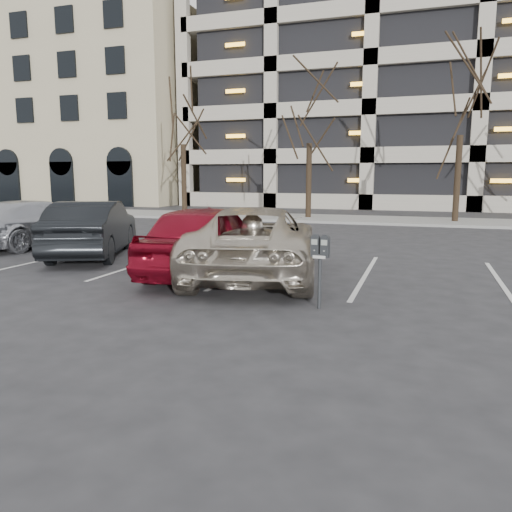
# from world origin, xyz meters

# --- Properties ---
(ground) EXTENTS (140.00, 140.00, 0.00)m
(ground) POSITION_xyz_m (0.00, 0.00, 0.00)
(ground) COLOR #28282B
(ground) RESTS_ON ground
(sidewalk) EXTENTS (80.00, 4.00, 0.12)m
(sidewalk) POSITION_xyz_m (0.00, 16.00, 0.06)
(sidewalk) COLOR gray
(sidewalk) RESTS_ON ground
(stall_lines) EXTENTS (16.90, 5.20, 0.00)m
(stall_lines) POSITION_xyz_m (-1.40, 2.30, 0.01)
(stall_lines) COLOR silver
(stall_lines) RESTS_ON ground
(office_building) EXTENTS (26.00, 16.20, 15.00)m
(office_building) POSITION_xyz_m (-28.00, 29.92, 7.49)
(office_building) COLOR tan
(office_building) RESTS_ON ground
(tree_a) EXTENTS (3.81, 3.81, 8.65)m
(tree_a) POSITION_xyz_m (-10.00, 16.00, 6.25)
(tree_a) COLOR black
(tree_a) RESTS_ON ground
(tree_b) EXTENTS (3.73, 3.73, 8.48)m
(tree_b) POSITION_xyz_m (-3.00, 16.00, 6.13)
(tree_b) COLOR black
(tree_b) RESTS_ON ground
(tree_c) EXTENTS (3.95, 3.95, 8.97)m
(tree_c) POSITION_xyz_m (4.00, 16.00, 6.49)
(tree_c) COLOR black
(tree_c) RESTS_ON ground
(parking_meter) EXTENTS (0.33, 0.16, 1.25)m
(parking_meter) POSITION_xyz_m (0.96, -0.86, 0.96)
(parking_meter) COLOR black
(parking_meter) RESTS_ON ground
(suv_silver) EXTENTS (3.77, 6.06, 1.57)m
(suv_silver) POSITION_xyz_m (-0.97, 1.46, 0.78)
(suv_silver) COLOR beige
(suv_silver) RESTS_ON ground
(car_red) EXTENTS (2.42, 4.98, 1.64)m
(car_red) POSITION_xyz_m (-2.09, 1.30, 0.82)
(car_red) COLOR maroon
(car_red) RESTS_ON ground
(car_dark) EXTENTS (3.32, 4.95, 1.54)m
(car_dark) POSITION_xyz_m (-6.15, 2.63, 0.77)
(car_dark) COLOR black
(car_dark) RESTS_ON ground
(car_silver) EXTENTS (2.79, 5.30, 1.47)m
(car_silver) POSITION_xyz_m (-9.10, 3.84, 0.73)
(car_silver) COLOR #B2B4BA
(car_silver) RESTS_ON ground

